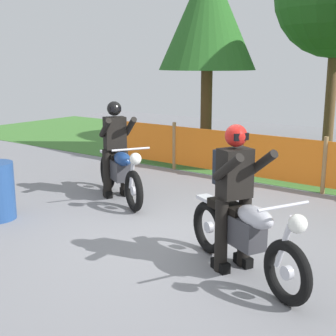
{
  "coord_description": "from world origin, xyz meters",
  "views": [
    {
      "loc": [
        3.5,
        -4.89,
        2.37
      ],
      "look_at": [
        -0.33,
        0.27,
        0.9
      ],
      "focal_mm": 50.34,
      "sensor_mm": 36.0,
      "label": 1
    }
  ],
  "objects_px": {
    "motorcycle_trailing": "(245,235)",
    "rider_lead": "(115,144)",
    "rider_trailing": "(234,189)",
    "motorcycle_lead": "(120,172)"
  },
  "relations": [
    {
      "from": "motorcycle_trailing",
      "to": "rider_lead",
      "type": "bearing_deg",
      "value": -177.93
    },
    {
      "from": "motorcycle_trailing",
      "to": "rider_trailing",
      "type": "height_order",
      "value": "rider_trailing"
    },
    {
      "from": "motorcycle_lead",
      "to": "rider_lead",
      "type": "xyz_separation_m",
      "value": [
        -0.2,
        0.11,
        0.46
      ]
    },
    {
      "from": "motorcycle_lead",
      "to": "rider_trailing",
      "type": "height_order",
      "value": "rider_trailing"
    },
    {
      "from": "rider_lead",
      "to": "motorcycle_lead",
      "type": "bearing_deg",
      "value": 0.51
    },
    {
      "from": "motorcycle_trailing",
      "to": "rider_lead",
      "type": "height_order",
      "value": "rider_lead"
    },
    {
      "from": "motorcycle_lead",
      "to": "rider_lead",
      "type": "bearing_deg",
      "value": -179.49
    },
    {
      "from": "motorcycle_lead",
      "to": "motorcycle_trailing",
      "type": "distance_m",
      "value": 3.43
    },
    {
      "from": "motorcycle_lead",
      "to": "rider_trailing",
      "type": "bearing_deg",
      "value": 5.85
    },
    {
      "from": "rider_trailing",
      "to": "rider_lead",
      "type": "bearing_deg",
      "value": -177.83
    }
  ]
}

